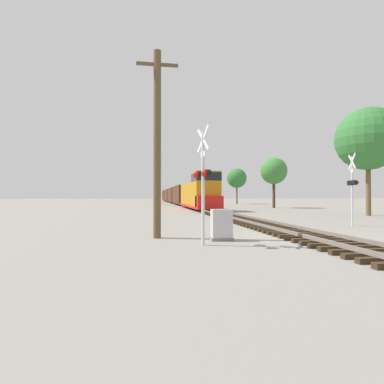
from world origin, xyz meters
TOP-DOWN VIEW (x-y plane):
  - ground_plane at (0.00, 0.00)m, footprint 400.00×400.00m
  - rail_track_bed at (0.00, -0.00)m, footprint 2.60×160.00m
  - freight_train at (0.00, 60.73)m, footprint 2.92×84.28m
  - crossing_signal_near at (-4.80, -1.53)m, footprint 0.54×1.01m
  - crossing_signal_far at (5.41, 4.06)m, footprint 0.50×1.01m
  - relay_cabinet at (-3.82, -0.45)m, footprint 0.90×0.56m
  - utility_pole at (-6.39, 0.62)m, footprint 1.80×0.32m
  - tree_far_right at (13.36, 12.58)m, footprint 5.76×5.76m
  - tree_mid_background at (12.27, 31.02)m, footprint 4.05×4.05m
  - tree_deep_background at (13.29, 53.52)m, footprint 4.46×4.46m

SIDE VIEW (x-z plane):
  - ground_plane at x=0.00m, z-range 0.00..0.00m
  - rail_track_bed at x=0.00m, z-range -0.02..0.29m
  - relay_cabinet at x=-3.82m, z-range -0.01..1.25m
  - freight_train at x=0.00m, z-range -0.31..4.34m
  - crossing_signal_near at x=-4.80m, z-range 0.29..4.65m
  - crossing_signal_far at x=5.41m, z-range 0.32..4.67m
  - utility_pole at x=-6.39m, z-range 0.10..8.19m
  - tree_mid_background at x=12.27m, z-range 1.78..9.46m
  - tree_deep_background at x=13.29m, z-range 1.82..9.96m
  - tree_far_right at x=13.36m, z-range 2.08..12.06m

